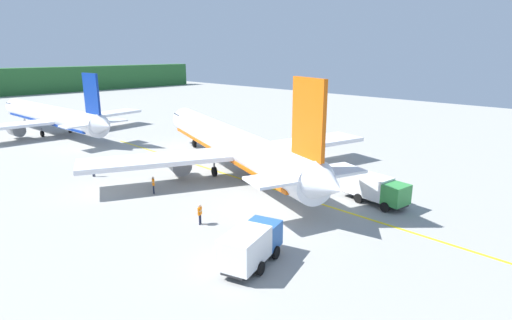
{
  "coord_description": "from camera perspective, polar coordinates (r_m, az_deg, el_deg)",
  "views": [
    {
      "loc": [
        2.73,
        -14.39,
        13.89
      ],
      "look_at": [
        31.42,
        14.53,
        3.09
      ],
      "focal_mm": 28.84,
      "sensor_mm": 36.0,
      "label": 1
    }
  ],
  "objects": [
    {
      "name": "airliner_mid_apron",
      "position": [
        79.02,
        -26.39,
        5.45
      ],
      "size": [
        31.57,
        38.07,
        10.85
      ],
      "color": "white",
      "rests_on": "ground"
    },
    {
      "name": "crew_loader_right",
      "position": [
        42.53,
        -14.06,
        -3.18
      ],
      "size": [
        0.39,
        0.58,
        1.77
      ],
      "color": "#191E33",
      "rests_on": "ground"
    },
    {
      "name": "airliner_foreground",
      "position": [
        48.36,
        -3.4,
        2.28
      ],
      "size": [
        33.96,
        40.56,
        11.9
      ],
      "color": "white",
      "rests_on": "ground"
    },
    {
      "name": "crew_loader_left",
      "position": [
        34.39,
        -7.8,
        -7.25
      ],
      "size": [
        0.55,
        0.43,
        1.75
      ],
      "color": "#191E33",
      "rests_on": "ground"
    },
    {
      "name": "service_truck_fuel",
      "position": [
        27.79,
        -0.68,
        -11.63
      ],
      "size": [
        5.85,
        3.79,
        2.67
      ],
      "color": "#2659A5",
      "rests_on": "ground"
    },
    {
      "name": "crew_marshaller",
      "position": [
        50.32,
        -21.65,
        -1.09
      ],
      "size": [
        0.45,
        0.53,
        1.67
      ],
      "color": "#191E33",
      "rests_on": "ground"
    },
    {
      "name": "service_truck_baggage",
      "position": [
        40.18,
        16.05,
        -3.74
      ],
      "size": [
        2.98,
        6.66,
        2.6
      ],
      "color": "#338C3F",
      "rests_on": "ground"
    },
    {
      "name": "apron_guide_line",
      "position": [
        45.23,
        -0.81,
        -3.03
      ],
      "size": [
        0.3,
        60.0,
        0.01
      ],
      "primitive_type": "cube",
      "color": "yellow",
      "rests_on": "ground"
    },
    {
      "name": "cargo_container_near",
      "position": [
        48.72,
        7.21,
        -0.62
      ],
      "size": [
        2.21,
        2.21,
        2.1
      ],
      "color": "#333338",
      "rests_on": "ground"
    }
  ]
}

